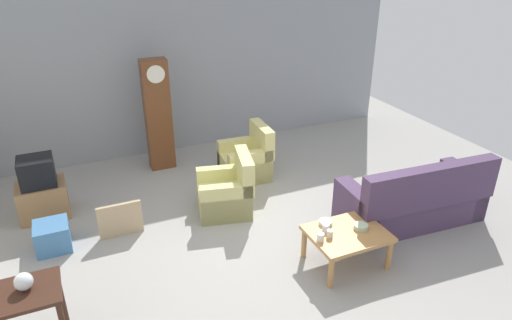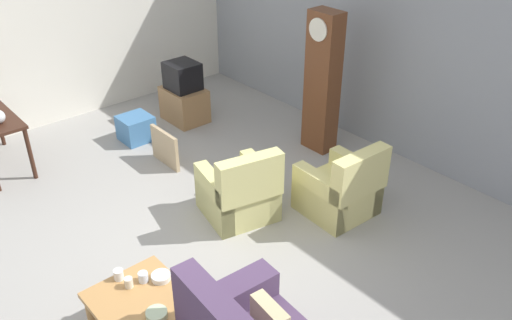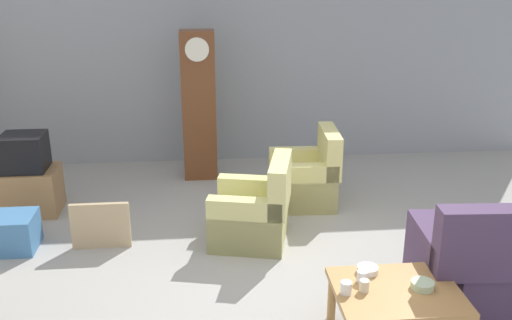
{
  "view_description": "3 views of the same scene",
  "coord_description": "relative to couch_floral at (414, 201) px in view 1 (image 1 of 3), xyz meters",
  "views": [
    {
      "loc": [
        -2.35,
        -4.78,
        3.74
      ],
      "look_at": [
        0.21,
        1.02,
        0.71
      ],
      "focal_mm": 32.21,
      "sensor_mm": 36.0,
      "label": 1
    },
    {
      "loc": [
        3.7,
        -2.31,
        3.77
      ],
      "look_at": [
        -0.18,
        1.04,
        0.77
      ],
      "focal_mm": 37.64,
      "sensor_mm": 36.0,
      "label": 2
    },
    {
      "loc": [
        -0.81,
        -4.57,
        2.88
      ],
      "look_at": [
        -0.3,
        0.86,
        0.93
      ],
      "focal_mm": 40.44,
      "sensor_mm": 36.0,
      "label": 3
    }
  ],
  "objects": [
    {
      "name": "cup_white_porcelain",
      "position": [
        -1.82,
        -0.42,
        0.16
      ],
      "size": [
        0.09,
        0.09,
        0.1
      ],
      "primitive_type": "cylinder",
      "color": "white",
      "rests_on": "coffee_table_wood"
    },
    {
      "name": "bowl_white_stacked",
      "position": [
        -1.58,
        -0.15,
        0.14
      ],
      "size": [
        0.17,
        0.17,
        0.05
      ],
      "primitive_type": "cylinder",
      "color": "white",
      "rests_on": "coffee_table_wood"
    },
    {
      "name": "storage_box_blue",
      "position": [
        -4.82,
        1.43,
        -0.17
      ],
      "size": [
        0.44,
        0.45,
        0.37
      ],
      "primitive_type": "cube",
      "color": "teal",
      "rests_on": "ground_plane"
    },
    {
      "name": "tv_crt",
      "position": [
        -4.9,
        2.35,
        0.39
      ],
      "size": [
        0.48,
        0.44,
        0.42
      ],
      "primitive_type": "cube",
      "color": "black",
      "rests_on": "tv_stand_cabinet"
    },
    {
      "name": "coffee_table_wood",
      "position": [
        -1.42,
        -0.41,
        0.05
      ],
      "size": [
        0.96,
        0.76,
        0.47
      ],
      "color": "#B27F47",
      "rests_on": "ground_plane"
    },
    {
      "name": "bowl_shallow_green",
      "position": [
        -1.22,
        -0.41,
        0.14
      ],
      "size": [
        0.18,
        0.18,
        0.06
      ],
      "primitive_type": "cylinder",
      "color": "#B2C69E",
      "rests_on": "coffee_table_wood"
    },
    {
      "name": "couch_floral",
      "position": [
        0.0,
        0.0,
        0.0
      ],
      "size": [
        2.15,
        1.01,
        1.04
      ],
      "color": "#4C3856",
      "rests_on": "ground_plane"
    },
    {
      "name": "tv_stand_cabinet",
      "position": [
        -4.9,
        2.35,
        -0.09
      ],
      "size": [
        0.68,
        0.52,
        0.53
      ],
      "primitive_type": "cube",
      "color": "#997047",
      "rests_on": "ground_plane"
    },
    {
      "name": "garage_door_wall",
      "position": [
        -2.04,
        4.07,
        1.25
      ],
      "size": [
        8.4,
        0.16,
        3.2
      ],
      "primitive_type": "cube",
      "color": "gray",
      "rests_on": "ground_plane"
    },
    {
      "name": "cup_blue_rimmed",
      "position": [
        -1.65,
        -0.28,
        0.16
      ],
      "size": [
        0.09,
        0.09,
        0.09
      ],
      "primitive_type": "cylinder",
      "color": "silver",
      "rests_on": "coffee_table_wood"
    },
    {
      "name": "framed_picture_leaning",
      "position": [
        -3.94,
        1.37,
        -0.1
      ],
      "size": [
        0.6,
        0.05,
        0.49
      ],
      "primitive_type": "cube",
      "color": "tan",
      "rests_on": "ground_plane"
    },
    {
      "name": "armchair_olive_far",
      "position": [
        -1.63,
        2.31,
        -0.05
      ],
      "size": [
        0.83,
        0.8,
        0.92
      ],
      "color": "#DAD080",
      "rests_on": "ground_plane"
    },
    {
      "name": "ground_plane",
      "position": [
        -2.04,
        0.47,
        -0.35
      ],
      "size": [
        10.4,
        10.4,
        0.0
      ],
      "primitive_type": "plane",
      "color": "#999691"
    },
    {
      "name": "cup_cream_tall",
      "position": [
        -1.68,
        -0.41,
        0.16
      ],
      "size": [
        0.08,
        0.08,
        0.09
      ],
      "primitive_type": "cylinder",
      "color": "beige",
      "rests_on": "coffee_table_wood"
    },
    {
      "name": "glass_dome_cloche",
      "position": [
        -5.02,
        -0.33,
        0.5
      ],
      "size": [
        0.17,
        0.17,
        0.17
      ],
      "primitive_type": "sphere",
      "color": "silver",
      "rests_on": "console_table_dark"
    },
    {
      "name": "armchair_olive_near",
      "position": [
        -2.35,
        1.38,
        -0.05
      ],
      "size": [
        0.94,
        0.92,
        0.92
      ],
      "color": "#CCC67A",
      "rests_on": "ground_plane"
    },
    {
      "name": "grandfather_clock",
      "position": [
        -2.9,
        3.3,
        0.64
      ],
      "size": [
        0.44,
        0.3,
        1.98
      ],
      "color": "brown",
      "rests_on": "ground_plane"
    }
  ]
}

